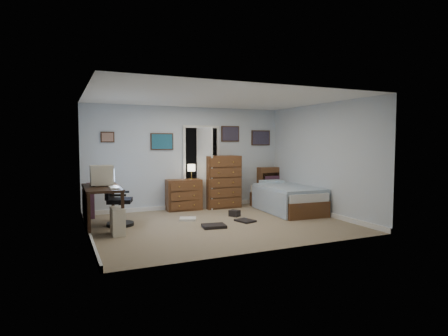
% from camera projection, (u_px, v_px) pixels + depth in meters
% --- Properties ---
extents(floor, '(5.00, 4.00, 0.02)m').
position_uv_depth(floor, '(220.00, 224.00, 7.50)').
color(floor, gray).
rests_on(floor, ground).
extents(computer_desk, '(0.66, 1.40, 0.81)m').
position_uv_depth(computer_desk, '(97.00, 197.00, 6.98)').
color(computer_desk, black).
rests_on(computer_desk, floor).
extents(crt_monitor, '(0.42, 0.39, 0.39)m').
position_uv_depth(crt_monitor, '(102.00, 175.00, 7.13)').
color(crt_monitor, beige).
rests_on(crt_monitor, computer_desk).
extents(keyboard, '(0.16, 0.43, 0.03)m').
position_uv_depth(keyboard, '(114.00, 187.00, 6.76)').
color(keyboard, beige).
rests_on(keyboard, computer_desk).
extents(pc_tower, '(0.23, 0.45, 0.48)m').
position_uv_depth(pc_tower, '(118.00, 221.00, 6.62)').
color(pc_tower, beige).
rests_on(pc_tower, floor).
extents(office_chair, '(0.65, 0.65, 1.08)m').
position_uv_depth(office_chair, '(117.00, 205.00, 7.32)').
color(office_chair, black).
rests_on(office_chair, floor).
extents(media_stack, '(0.16, 0.16, 0.77)m').
position_uv_depth(media_stack, '(91.00, 201.00, 8.00)').
color(media_stack, maroon).
rests_on(media_stack, floor).
extents(low_dresser, '(0.86, 0.47, 0.74)m').
position_uv_depth(low_dresser, '(184.00, 195.00, 9.01)').
color(low_dresser, brown).
rests_on(low_dresser, floor).
extents(table_lamp, '(0.20, 0.20, 0.36)m').
position_uv_depth(table_lamp, '(191.00, 168.00, 9.05)').
color(table_lamp, gold).
rests_on(table_lamp, low_dresser).
extents(doorway, '(0.96, 1.12, 2.05)m').
position_uv_depth(doorway, '(197.00, 167.00, 9.64)').
color(doorway, black).
rests_on(doorway, floor).
extents(tall_dresser, '(0.89, 0.53, 1.30)m').
position_uv_depth(tall_dresser, '(221.00, 182.00, 9.37)').
color(tall_dresser, brown).
rests_on(tall_dresser, floor).
extents(headboard_bookcase, '(1.07, 0.28, 0.96)m').
position_uv_depth(headboard_bookcase, '(276.00, 184.00, 10.17)').
color(headboard_bookcase, brown).
rests_on(headboard_bookcase, floor).
extents(bed, '(1.20, 2.08, 0.66)m').
position_uv_depth(bed, '(286.00, 198.00, 8.86)').
color(bed, brown).
rests_on(bed, floor).
extents(wall_posters, '(4.38, 0.04, 0.60)m').
position_uv_depth(wall_posters, '(209.00, 138.00, 9.41)').
color(wall_posters, '#331E11').
rests_on(wall_posters, floor).
extents(floor_clutter, '(1.44, 1.25, 0.14)m').
position_uv_depth(floor_clutter, '(219.00, 220.00, 7.66)').
color(floor_clutter, black).
rests_on(floor_clutter, floor).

